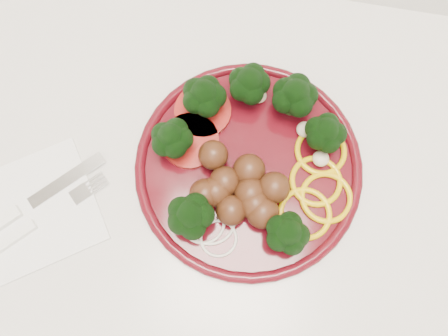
% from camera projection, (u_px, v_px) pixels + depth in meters
% --- Properties ---
extents(counter, '(2.40, 0.60, 0.90)m').
position_uv_depth(counter, '(203.00, 225.00, 1.00)').
color(counter, silver).
rests_on(counter, ground).
extents(plate, '(0.29, 0.29, 0.07)m').
position_uv_depth(plate, '(247.00, 163.00, 0.55)').
color(plate, '#440810').
rests_on(plate, counter).
extents(napkin, '(0.20, 0.20, 0.00)m').
position_uv_depth(napkin, '(37.00, 209.00, 0.55)').
color(napkin, white).
rests_on(napkin, counter).
extents(knife, '(0.15, 0.16, 0.01)m').
position_uv_depth(knife, '(16.00, 213.00, 0.54)').
color(knife, silver).
rests_on(knife, napkin).
extents(fork, '(0.13, 0.14, 0.01)m').
position_uv_depth(fork, '(24.00, 231.00, 0.54)').
color(fork, white).
rests_on(fork, napkin).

